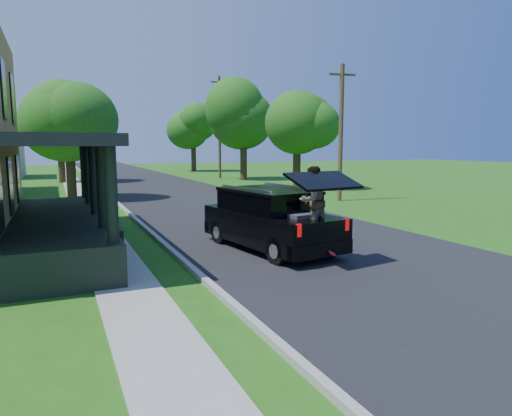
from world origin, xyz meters
name	(u,v)px	position (x,y,z in m)	size (l,w,h in m)	color
ground	(381,271)	(0.00, 0.00, 0.00)	(140.00, 140.00, 0.00)	#235410
street	(174,192)	(0.00, 20.00, 0.00)	(8.00, 120.00, 0.02)	black
curb	(107,195)	(-4.05, 20.00, 0.00)	(0.15, 120.00, 0.12)	gray
sidewalk	(79,196)	(-5.60, 20.00, 0.00)	(1.30, 120.00, 0.03)	gray
black_suv	(271,219)	(-1.40, 3.04, 0.87)	(2.55, 5.08, 2.26)	black
skateboarder	(312,201)	(-1.00, 1.50, 1.53)	(0.99, 0.88, 1.71)	black
skateboard	(326,245)	(-0.82, 1.10, 0.46)	(0.20, 0.71, 0.50)	red
tree_left_mid	(67,115)	(-6.02, 18.94, 4.58)	(5.78, 5.95, 7.15)	black
tree_left_far	(58,111)	(-6.33, 31.38, 5.61)	(6.65, 6.39, 8.32)	black
tree_right_near	(297,118)	(8.19, 19.01, 4.79)	(4.64, 4.44, 7.18)	black
tree_right_mid	(243,109)	(8.11, 28.30, 6.07)	(6.88, 7.06, 9.12)	black
tree_right_far	(193,123)	(8.03, 43.43, 5.52)	(5.85, 5.47, 8.08)	black
utility_pole_near	(341,131)	(7.00, 12.05, 3.66)	(1.42, 0.38, 7.08)	#412D1E
utility_pole_far	(219,126)	(7.00, 31.20, 4.68)	(1.47, 0.25, 9.10)	#412D1E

